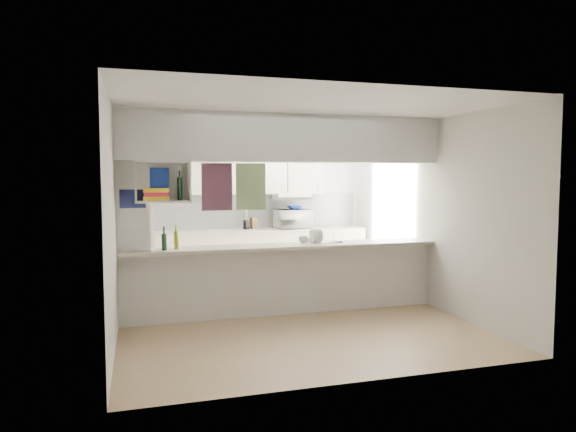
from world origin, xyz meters
name	(u,v)px	position (x,y,z in m)	size (l,w,h in m)	color
floor	(284,313)	(0.00, 0.00, 0.00)	(4.80, 4.80, 0.00)	tan
ceiling	(284,116)	(0.00, 0.00, 2.60)	(4.80, 4.80, 0.00)	white
wall_back	(247,206)	(0.00, 2.40, 1.30)	(4.20, 4.20, 0.00)	silver
wall_left	(116,220)	(-2.10, 0.00, 1.30)	(4.80, 4.80, 0.00)	silver
wall_right	(426,213)	(2.10, 0.00, 1.30)	(4.80, 4.80, 0.00)	silver
servery_partition	(272,189)	(-0.17, 0.00, 1.66)	(4.20, 0.50, 2.60)	silver
cubby_shelf	(161,185)	(-1.57, -0.06, 1.71)	(0.65, 0.35, 0.50)	white
kitchen_run	(259,234)	(0.16, 2.14, 0.83)	(3.60, 0.63, 2.24)	beige
microwave	(293,219)	(0.75, 2.07, 1.09)	(0.60, 0.40, 0.33)	white
bowl	(295,208)	(0.77, 2.05, 1.28)	(0.26, 0.26, 0.06)	navy
dish_rack	(318,237)	(0.48, 0.04, 1.00)	(0.41, 0.34, 0.20)	silver
cup	(303,240)	(0.24, -0.06, 0.98)	(0.12, 0.12, 0.10)	white
wine_bottles	(170,240)	(-1.47, -0.05, 1.03)	(0.21, 0.14, 0.31)	black
plastic_tubs	(313,240)	(0.44, 0.09, 0.95)	(0.48, 0.17, 0.06)	silver
utensil_jar	(246,225)	(-0.07, 2.15, 1.00)	(0.11, 0.11, 0.15)	black
knife_block	(254,223)	(0.07, 2.18, 1.02)	(0.10, 0.08, 0.19)	brown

